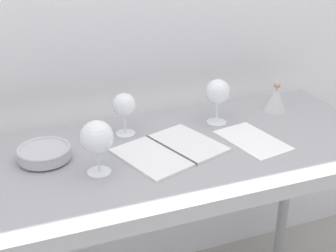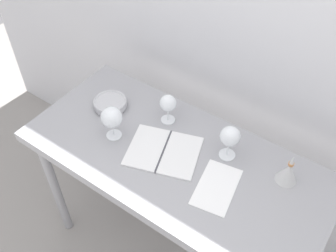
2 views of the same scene
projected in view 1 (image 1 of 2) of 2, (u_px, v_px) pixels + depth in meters
The scene contains 9 objects.
back_wall at pixel (136, 1), 1.78m from camera, with size 3.80×0.04×2.60m, color silver.
steel_counter at pixel (184, 174), 1.58m from camera, with size 1.40×0.65×0.90m.
wine_glass_near_left at pixel (97, 138), 1.33m from camera, with size 0.10×0.10×0.17m.
wine_glass_far_right at pixel (218, 93), 1.66m from camera, with size 0.09×0.09×0.17m.
wine_glass_far_left at pixel (124, 106), 1.58m from camera, with size 0.08×0.08×0.15m.
open_notebook at pixel (170, 150), 1.50m from camera, with size 0.38×0.34×0.01m.
tasting_sheet_upper at pixel (253, 140), 1.57m from camera, with size 0.15×0.25×0.00m, color white.
tasting_bowl at pixel (44, 153), 1.44m from camera, with size 0.17×0.17×0.05m.
decanter_funnel at pixel (276, 98), 1.80m from camera, with size 0.09×0.09×0.15m.
Camera 1 is at (-0.54, -1.26, 1.61)m, focal length 49.11 mm.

